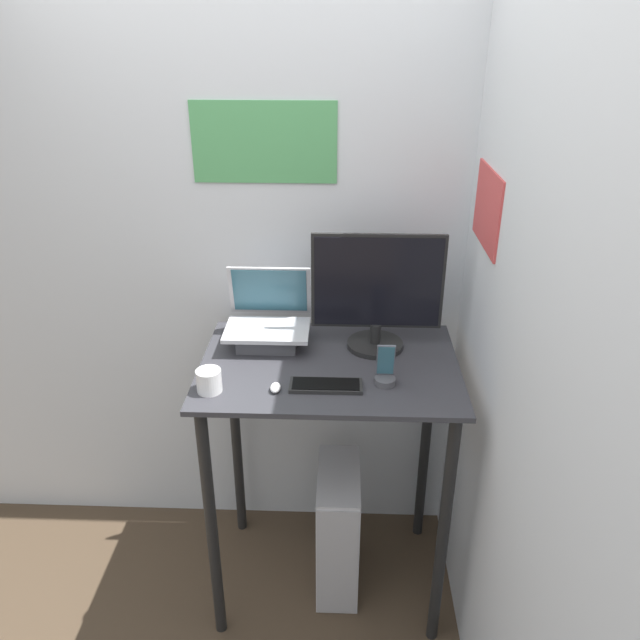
{
  "coord_description": "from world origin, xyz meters",
  "views": [
    {
      "loc": [
        0.04,
        -1.69,
        2.27
      ],
      "look_at": [
        -0.04,
        0.34,
        1.28
      ],
      "focal_mm": 35.0,
      "sensor_mm": 36.0,
      "label": 1
    }
  ],
  "objects_px": {
    "monitor": "(377,296)",
    "cell_phone": "(385,373)",
    "mouse": "(275,388)",
    "computer_tower": "(338,528)",
    "laptop": "(268,326)",
    "keyboard": "(326,385)"
  },
  "relations": [
    {
      "from": "laptop",
      "to": "cell_phone",
      "type": "bearing_deg",
      "value": -32.63
    },
    {
      "from": "mouse",
      "to": "computer_tower",
      "type": "relative_size",
      "value": 0.1
    },
    {
      "from": "mouse",
      "to": "laptop",
      "type": "bearing_deg",
      "value": 100.34
    },
    {
      "from": "laptop",
      "to": "keyboard",
      "type": "distance_m",
      "value": 0.4
    },
    {
      "from": "cell_phone",
      "to": "computer_tower",
      "type": "distance_m",
      "value": 0.88
    },
    {
      "from": "monitor",
      "to": "mouse",
      "type": "xyz_separation_m",
      "value": [
        -0.36,
        -0.34,
        -0.2
      ]
    },
    {
      "from": "monitor",
      "to": "cell_phone",
      "type": "height_order",
      "value": "monitor"
    },
    {
      "from": "keyboard",
      "to": "computer_tower",
      "type": "relative_size",
      "value": 0.44
    },
    {
      "from": "laptop",
      "to": "keyboard",
      "type": "xyz_separation_m",
      "value": [
        0.24,
        -0.32,
        -0.07
      ]
    },
    {
      "from": "monitor",
      "to": "cell_phone",
      "type": "relative_size",
      "value": 3.23
    },
    {
      "from": "mouse",
      "to": "computer_tower",
      "type": "xyz_separation_m",
      "value": [
        0.22,
        0.19,
        -0.82
      ]
    },
    {
      "from": "monitor",
      "to": "cell_phone",
      "type": "distance_m",
      "value": 0.33
    },
    {
      "from": "laptop",
      "to": "keyboard",
      "type": "bearing_deg",
      "value": -53.49
    },
    {
      "from": "laptop",
      "to": "mouse",
      "type": "relative_size",
      "value": 5.6
    },
    {
      "from": "keyboard",
      "to": "monitor",
      "type": "bearing_deg",
      "value": 59.31
    },
    {
      "from": "mouse",
      "to": "monitor",
      "type": "bearing_deg",
      "value": 43.45
    },
    {
      "from": "laptop",
      "to": "mouse",
      "type": "bearing_deg",
      "value": -79.66
    },
    {
      "from": "laptop",
      "to": "mouse",
      "type": "distance_m",
      "value": 0.36
    },
    {
      "from": "computer_tower",
      "to": "mouse",
      "type": "bearing_deg",
      "value": -139.5
    },
    {
      "from": "laptop",
      "to": "monitor",
      "type": "distance_m",
      "value": 0.44
    },
    {
      "from": "monitor",
      "to": "cell_phone",
      "type": "xyz_separation_m",
      "value": [
        0.02,
        -0.27,
        -0.18
      ]
    },
    {
      "from": "monitor",
      "to": "computer_tower",
      "type": "height_order",
      "value": "monitor"
    }
  ]
}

